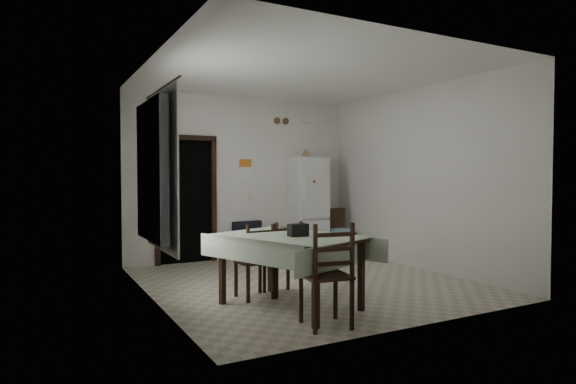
% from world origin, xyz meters
% --- Properties ---
extents(ground, '(4.50, 4.50, 0.00)m').
position_xyz_m(ground, '(0.00, 0.00, 0.00)').
color(ground, '#BBB298').
rests_on(ground, ground).
extents(ceiling, '(4.20, 4.50, 0.02)m').
position_xyz_m(ceiling, '(0.00, 0.00, 2.90)').
color(ceiling, white).
rests_on(ceiling, ground).
extents(wall_back, '(4.20, 0.02, 2.90)m').
position_xyz_m(wall_back, '(0.00, 2.25, 1.45)').
color(wall_back, silver).
rests_on(wall_back, ground).
extents(wall_front, '(4.20, 0.02, 2.90)m').
position_xyz_m(wall_front, '(0.00, -2.25, 1.45)').
color(wall_front, silver).
rests_on(wall_front, ground).
extents(wall_left, '(0.02, 4.50, 2.90)m').
position_xyz_m(wall_left, '(-2.10, 0.00, 1.45)').
color(wall_left, silver).
rests_on(wall_left, ground).
extents(wall_right, '(0.02, 4.50, 2.90)m').
position_xyz_m(wall_right, '(2.10, 0.00, 1.45)').
color(wall_right, silver).
rests_on(wall_right, ground).
extents(doorway, '(1.06, 0.52, 2.22)m').
position_xyz_m(doorway, '(-1.05, 2.45, 1.06)').
color(doorway, black).
rests_on(doorway, ground).
extents(window_recess, '(0.10, 1.20, 1.60)m').
position_xyz_m(window_recess, '(-2.15, -0.20, 1.55)').
color(window_recess, silver).
rests_on(window_recess, ground).
extents(curtain, '(0.02, 1.45, 1.85)m').
position_xyz_m(curtain, '(-2.04, -0.20, 1.55)').
color(curtain, white).
rests_on(curtain, ground).
extents(curtain_rod, '(0.02, 1.60, 0.02)m').
position_xyz_m(curtain_rod, '(-2.03, -0.20, 2.50)').
color(curtain_rod, black).
rests_on(curtain_rod, ground).
extents(calendar, '(0.28, 0.02, 0.40)m').
position_xyz_m(calendar, '(0.05, 2.24, 1.62)').
color(calendar, white).
rests_on(calendar, ground).
extents(calendar_image, '(0.24, 0.01, 0.14)m').
position_xyz_m(calendar_image, '(0.05, 2.23, 1.72)').
color(calendar_image, orange).
rests_on(calendar_image, ground).
extents(light_switch, '(0.08, 0.02, 0.12)m').
position_xyz_m(light_switch, '(0.15, 2.24, 1.10)').
color(light_switch, beige).
rests_on(light_switch, ground).
extents(vent_left, '(0.12, 0.03, 0.12)m').
position_xyz_m(vent_left, '(0.70, 2.23, 2.52)').
color(vent_left, brown).
rests_on(vent_left, ground).
extents(vent_right, '(0.12, 0.03, 0.12)m').
position_xyz_m(vent_right, '(0.88, 2.23, 2.52)').
color(vent_right, brown).
rests_on(vent_right, ground).
extents(emergency_light, '(0.25, 0.07, 0.09)m').
position_xyz_m(emergency_light, '(1.35, 2.21, 2.55)').
color(emergency_light, white).
rests_on(emergency_light, ground).
extents(fridge, '(0.64, 0.64, 1.83)m').
position_xyz_m(fridge, '(1.18, 1.93, 0.92)').
color(fridge, silver).
rests_on(fridge, ground).
extents(tan_cone, '(0.22, 0.22, 0.16)m').
position_xyz_m(tan_cone, '(1.13, 1.91, 1.91)').
color(tan_cone, tan).
rests_on(tan_cone, fridge).
extents(navy_seat, '(0.61, 0.60, 0.67)m').
position_xyz_m(navy_seat, '(0.03, 1.93, 0.34)').
color(navy_seat, black).
rests_on(navy_seat, ground).
extents(corner_chair, '(0.41, 0.41, 0.88)m').
position_xyz_m(corner_chair, '(1.71, 1.56, 0.44)').
color(corner_chair, black).
rests_on(corner_chair, ground).
extents(dining_table, '(1.53, 1.84, 0.82)m').
position_xyz_m(dining_table, '(-0.80, -1.05, 0.41)').
color(dining_table, '#ADC2A6').
rests_on(dining_table, ground).
extents(black_bag, '(0.22, 0.13, 0.14)m').
position_xyz_m(black_bag, '(-0.77, -1.17, 0.89)').
color(black_bag, black).
rests_on(black_bag, dining_table).
extents(dining_chair_far_left, '(0.41, 0.41, 0.92)m').
position_xyz_m(dining_chair_far_left, '(-0.99, -0.47, 0.46)').
color(dining_chair_far_left, black).
rests_on(dining_chair_far_left, ground).
extents(dining_chair_far_right, '(0.40, 0.40, 0.93)m').
position_xyz_m(dining_chair_far_right, '(-0.60, -0.47, 0.46)').
color(dining_chair_far_right, black).
rests_on(dining_chair_far_right, ground).
extents(dining_chair_near_head, '(0.51, 0.51, 1.04)m').
position_xyz_m(dining_chair_near_head, '(-0.82, -1.82, 0.52)').
color(dining_chair_near_head, black).
rests_on(dining_chair_near_head, ground).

